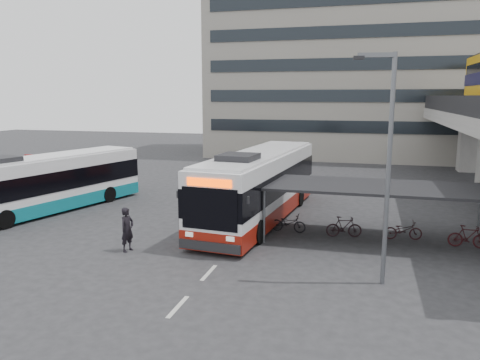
% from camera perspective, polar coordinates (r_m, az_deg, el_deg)
% --- Properties ---
extents(ground, '(120.00, 120.00, 0.00)m').
position_cam_1_polar(ground, '(21.47, -7.56, -7.69)').
color(ground, '#28282B').
rests_on(ground, ground).
extents(bike_shelter, '(10.00, 4.00, 2.54)m').
position_cam_1_polar(bike_shelter, '(22.36, 15.97, -2.92)').
color(bike_shelter, '#595B60').
rests_on(bike_shelter, ground).
extents(office_block, '(30.00, 15.00, 25.00)m').
position_cam_1_polar(office_block, '(55.17, 13.57, 16.09)').
color(office_block, gray).
rests_on(office_block, ground).
extents(road_markings, '(0.15, 7.60, 0.01)m').
position_cam_1_polar(road_markings, '(17.98, -3.83, -11.21)').
color(road_markings, beige).
rests_on(road_markings, ground).
extents(bus_main, '(4.07, 13.41, 3.90)m').
position_cam_1_polar(bus_main, '(25.12, 2.42, -0.71)').
color(bus_main, white).
rests_on(bus_main, ground).
extents(bus_teal, '(5.47, 11.98, 3.47)m').
position_cam_1_polar(bus_teal, '(29.03, -22.05, -0.39)').
color(bus_teal, white).
rests_on(bus_teal, ground).
extents(pedestrian, '(0.62, 0.79, 1.91)m').
position_cam_1_polar(pedestrian, '(20.60, -13.58, -5.89)').
color(pedestrian, black).
rests_on(pedestrian, ground).
extents(lamp_post, '(1.40, 0.35, 7.98)m').
position_cam_1_polar(lamp_post, '(16.57, 17.39, 2.77)').
color(lamp_post, '#595B60').
rests_on(lamp_post, ground).
extents(sign_totem_north, '(0.59, 0.19, 2.73)m').
position_cam_1_polar(sign_totem_north, '(34.47, -24.22, 0.68)').
color(sign_totem_north, '#97090B').
rests_on(sign_totem_north, ground).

